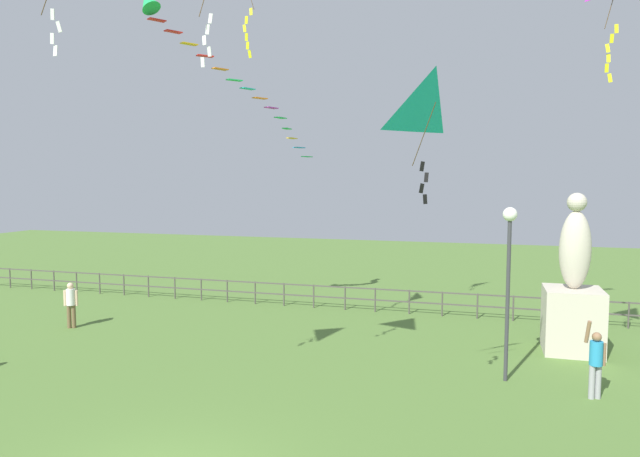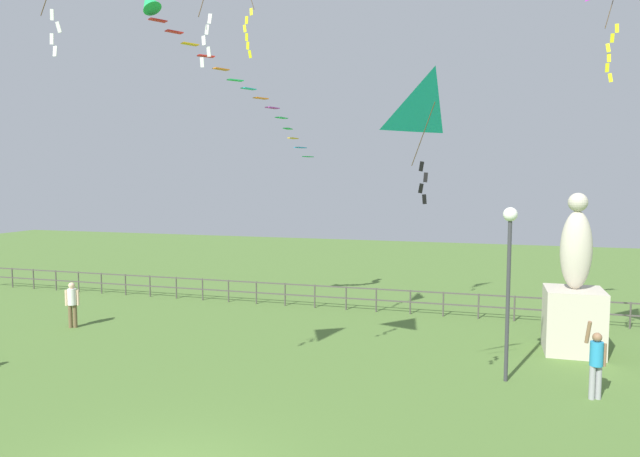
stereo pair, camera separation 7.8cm
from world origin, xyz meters
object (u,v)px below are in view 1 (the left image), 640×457
at_px(person_1, 596,360).
at_px(kite_1, 435,105).
at_px(statue_monument, 573,301).
at_px(lamppost, 509,256).
at_px(streamer_kite, 173,25).
at_px(person_0, 71,302).

bearing_deg(person_1, kite_1, -139.80).
relative_size(statue_monument, lamppost, 1.07).
bearing_deg(lamppost, kite_1, -113.31).
height_order(lamppost, kite_1, kite_1).
relative_size(statue_monument, kite_1, 1.84).
bearing_deg(person_1, streamer_kite, 169.43).
xyz_separation_m(person_0, person_1, (16.45, -1.90, 0.02)).
bearing_deg(lamppost, statue_monument, 57.57).
bearing_deg(person_1, person_0, 173.40).
height_order(person_1, kite_1, kite_1).
relative_size(lamppost, person_1, 2.38).
height_order(lamppost, streamer_kite, streamer_kite).
bearing_deg(person_0, streamer_kite, 5.96).
bearing_deg(lamppost, streamer_kite, 171.02).
relative_size(person_0, streamer_kite, 0.22).
relative_size(lamppost, person_0, 2.80).
distance_m(statue_monument, person_0, 16.59).
xyz_separation_m(person_0, kite_1, (12.87, -4.93, 5.72)).
height_order(lamppost, person_0, lamppost).
bearing_deg(streamer_kite, person_1, -10.57).
xyz_separation_m(statue_monument, lamppost, (-2.00, -3.15, 1.72)).
bearing_deg(streamer_kite, kite_1, -31.16).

